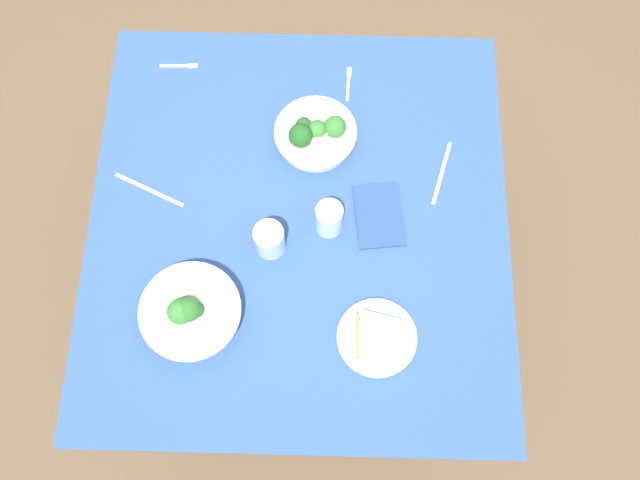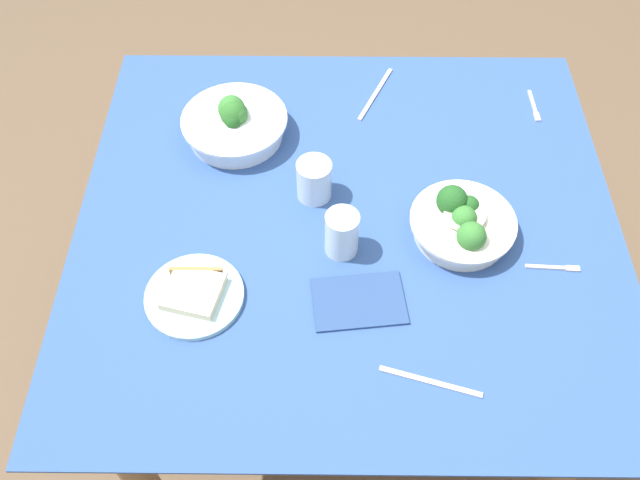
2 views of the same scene
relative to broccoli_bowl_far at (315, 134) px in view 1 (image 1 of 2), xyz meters
name	(u,v)px [view 1 (image 1 of 2)]	position (x,y,z in m)	size (l,w,h in m)	color
ground_plane	(305,297)	(0.24, -0.04, -0.78)	(6.00, 6.00, 0.00)	brown
dining_table	(300,236)	(0.24, -0.04, -0.15)	(1.17, 1.09, 0.74)	#2D4C84
broccoli_bowl_far	(315,134)	(0.00, 0.00, 0.00)	(0.22, 0.22, 0.10)	silver
broccoli_bowl_near	(190,312)	(0.50, -0.29, 0.00)	(0.25, 0.25, 0.10)	white
bread_side_plate	(376,337)	(0.54, 0.16, -0.02)	(0.20, 0.20, 0.03)	#99C6D1
water_glass_center	(329,219)	(0.25, 0.04, 0.02)	(0.07, 0.07, 0.10)	silver
water_glass_side	(270,240)	(0.31, -0.11, 0.01)	(0.08, 0.08, 0.09)	silver
fork_by_far_bowl	(181,66)	(-0.23, -0.39, -0.03)	(0.01, 0.11, 0.00)	#B7B7BC
fork_by_near_bowl	(348,82)	(-0.19, 0.09, -0.03)	(0.11, 0.02, 0.00)	#B7B7BC
table_knife_left	(442,173)	(0.09, 0.34, -0.03)	(0.19, 0.01, 0.00)	#B7B7BC
table_knife_right	(149,190)	(0.16, -0.43, -0.03)	(0.21, 0.01, 0.00)	#B7B7BC
napkin_folded_upper	(379,215)	(0.22, 0.17, -0.03)	(0.18, 0.12, 0.01)	navy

